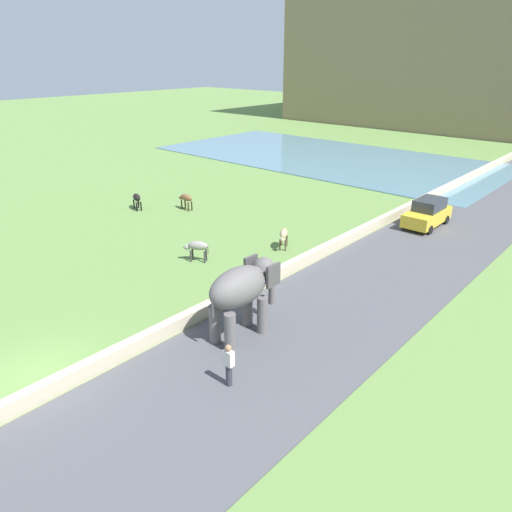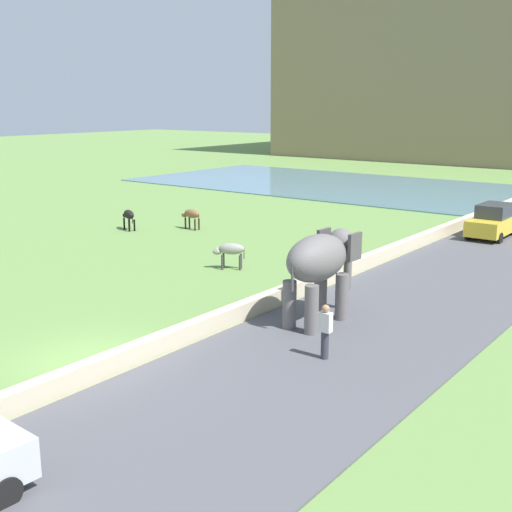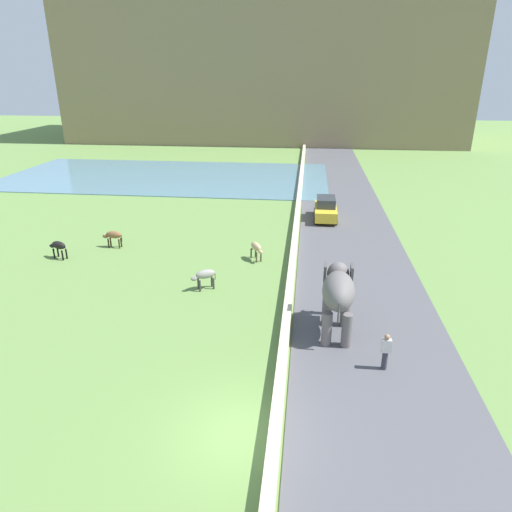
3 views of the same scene
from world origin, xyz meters
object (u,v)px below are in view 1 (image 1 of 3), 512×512
(cow_black, at_px, (137,198))
(cow_grey, at_px, (197,247))
(elephant, at_px, (243,289))
(person_beside_elephant, at_px, (229,365))
(cow_brown, at_px, (186,198))
(cow_tan, at_px, (284,235))
(car_yellow, at_px, (427,213))

(cow_black, bearing_deg, cow_grey, -18.26)
(elephant, relative_size, person_beside_elephant, 2.14)
(elephant, relative_size, cow_brown, 2.49)
(cow_brown, bearing_deg, cow_tan, -6.86)
(cow_grey, bearing_deg, cow_black, 161.74)
(person_beside_elephant, bearing_deg, cow_black, 152.68)
(cow_black, bearing_deg, elephant, -22.66)
(cow_tan, bearing_deg, elephant, -61.09)
(car_yellow, xyz_separation_m, cow_grey, (-6.83, -13.51, -0.06))
(cow_tan, relative_size, cow_brown, 0.96)
(elephant, relative_size, cow_black, 2.46)
(cow_brown, bearing_deg, cow_black, -139.06)
(person_beside_elephant, distance_m, cow_grey, 10.71)
(elephant, relative_size, car_yellow, 0.87)
(elephant, xyz_separation_m, cow_brown, (-14.33, 9.39, -1.20))
(person_beside_elephant, height_order, car_yellow, car_yellow)
(cow_grey, distance_m, cow_tan, 5.03)
(cow_black, relative_size, cow_tan, 1.05)
(person_beside_elephant, xyz_separation_m, car_yellow, (-1.79, 19.86, 0.03))
(cow_black, bearing_deg, car_yellow, 30.92)
(person_beside_elephant, height_order, cow_grey, person_beside_elephant)
(car_yellow, height_order, cow_grey, car_yellow)
(person_beside_elephant, xyz_separation_m, cow_black, (-18.76, 9.69, -0.04))
(elephant, height_order, cow_brown, elephant)
(car_yellow, relative_size, cow_brown, 2.86)
(person_beside_elephant, distance_m, cow_tan, 12.52)
(elephant, distance_m, cow_tan, 9.45)
(person_beside_elephant, height_order, cow_brown, person_beside_elephant)
(cow_black, height_order, cow_tan, same)
(person_beside_elephant, xyz_separation_m, cow_brown, (-16.11, 11.99, -0.04))
(elephant, xyz_separation_m, cow_tan, (-4.53, 8.21, -1.20))
(cow_black, distance_m, cow_grey, 10.68)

